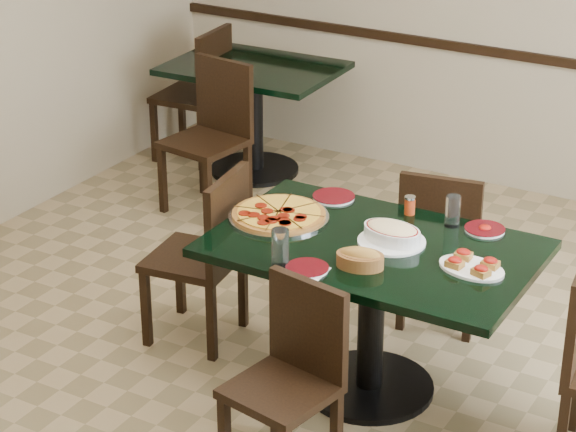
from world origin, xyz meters
The scene contains 19 objects.
floor centered at (0.00, 0.00, 0.00)m, with size 5.50×5.50×0.00m, color #8E7852.
main_table centered at (0.27, 0.12, 0.57)m, with size 1.41×0.91×0.75m.
back_table centered at (-1.60, 2.14, 0.52)m, with size 1.13×0.84×0.75m.
chair_far centered at (0.31, 0.82, 0.48)m, with size 0.47×0.47×0.86m.
chair_near centered at (0.24, -0.54, 0.46)m, with size 0.45×0.45×0.83m.
chair_left centered at (-0.62, 0.14, 0.50)m, with size 0.47×0.47×0.90m.
back_chair_near centered at (-1.52, 1.53, 0.53)m, with size 0.49×0.49×0.94m.
back_chair_left centered at (-2.04, 2.16, 0.52)m, with size 0.47×0.47×0.93m.
pepperoni_pizza centered at (-0.23, 0.15, 0.77)m, with size 0.47×0.47×0.04m.
lasagna_casserole centered at (0.33, 0.17, 0.80)m, with size 0.30×0.30×0.09m.
bread_basket centered at (0.31, -0.10, 0.79)m, with size 0.23×0.19×0.09m.
bruschetta_platter centered at (0.73, 0.11, 0.77)m, with size 0.33×0.25×0.05m.
side_plate_near centered at (0.14, -0.24, 0.76)m, with size 0.18×0.18×0.02m.
side_plate_far_r centered at (0.64, 0.50, 0.76)m, with size 0.18×0.18×0.03m.
side_plate_far_l centered at (-0.12, 0.48, 0.76)m, with size 0.20×0.20×0.02m.
napkin_setting centered at (0.15, -0.25, 0.75)m, with size 0.15×0.15×0.01m.
water_glass_a centered at (0.49, 0.47, 0.82)m, with size 0.07×0.07×0.15m, color silver.
water_glass_b centered at (0.01, -0.25, 0.83)m, with size 0.08×0.08×0.16m, color silver.
pepper_shaker centered at (0.27, 0.49, 0.80)m, with size 0.05×0.05×0.09m.
Camera 1 is at (2.16, -3.89, 2.90)m, focal length 70.00 mm.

